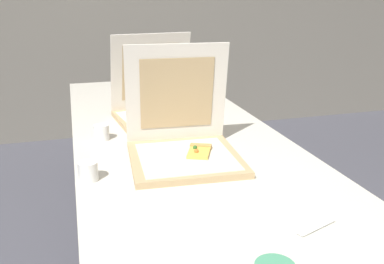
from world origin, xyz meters
name	(u,v)px	position (x,y,z in m)	size (l,w,h in m)	color
table	(176,143)	(0.00, 0.65, 0.68)	(0.85, 2.36, 0.72)	silver
pizza_box_front	(184,143)	(-0.04, 0.37, 0.78)	(0.41, 0.41, 0.40)	tan
pizza_box_middle	(159,108)	(-0.03, 0.86, 0.78)	(0.42, 0.42, 0.39)	tan
cup_white_near_left	(88,171)	(-0.38, 0.27, 0.75)	(0.06, 0.06, 0.06)	white
cup_white_mid	(101,132)	(-0.31, 0.65, 0.75)	(0.06, 0.06, 0.06)	white
napkin_pile	(295,216)	(0.13, -0.12, 0.72)	(0.18, 0.19, 0.01)	white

